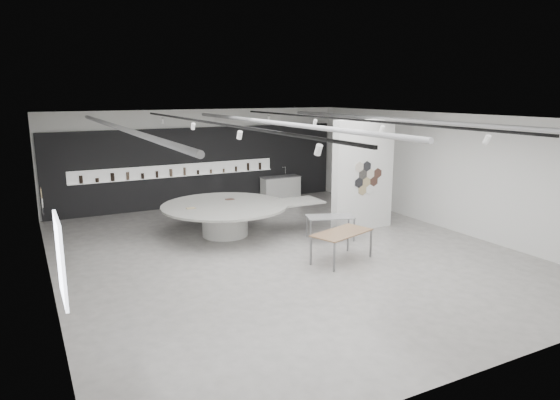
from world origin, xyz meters
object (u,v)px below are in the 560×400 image
sample_table_stone (330,218)px  partition_column (363,175)px  kitchen_counter (281,187)px  display_island (228,215)px  sample_table_wood (342,234)px

sample_table_stone → partition_column: bearing=19.4°
partition_column → kitchen_counter: bearing=91.4°
partition_column → kitchen_counter: partition_column is taller
display_island → kitchen_counter: kitchen_counter is taller
sample_table_wood → sample_table_stone: 2.03m
display_island → sample_table_wood: display_island is taller
kitchen_counter → display_island: bearing=-133.6°
sample_table_wood → display_island: bearing=115.5°
sample_table_wood → partition_column: bearing=44.3°
display_island → sample_table_stone: bearing=-35.8°
sample_table_stone → kitchen_counter: bearing=76.3°
display_island → partition_column: bearing=-17.2°
partition_column → sample_table_stone: size_ratio=2.27×
partition_column → sample_table_wood: (-2.47, -2.41, -1.05)m
display_island → kitchen_counter: bearing=45.6°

